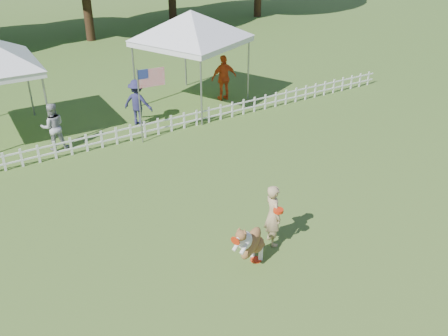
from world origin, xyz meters
name	(u,v)px	position (x,y,z in m)	size (l,w,h in m)	color
ground	(257,248)	(0.00, 0.00, 0.00)	(120.00, 120.00, 0.00)	#315C1D
picket_fence	(138,131)	(0.00, 7.00, 0.30)	(22.00, 0.08, 0.60)	white
handler	(273,215)	(0.41, 0.00, 0.77)	(0.56, 0.37, 1.54)	tan
dog	(251,243)	(-0.45, -0.40, 0.58)	(1.12, 0.37, 1.16)	brown
frisbee_on_turf	(256,260)	(-0.28, -0.36, 0.01)	(0.25, 0.25, 0.02)	red
canopy_tent_right	(192,60)	(3.21, 9.03, 1.76)	(3.41, 3.41, 3.52)	silver
flag_pole	(140,107)	(0.03, 6.70, 1.26)	(0.97, 0.10, 2.52)	gray
spectator_a	(53,127)	(-2.55, 7.70, 0.78)	(0.76, 0.59, 1.56)	#98999E
spectator_b	(138,102)	(0.55, 8.21, 0.83)	(1.07, 0.61, 1.65)	#232249
spectator_c	(224,78)	(4.47, 8.75, 0.91)	(1.06, 0.44, 1.81)	#D84719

